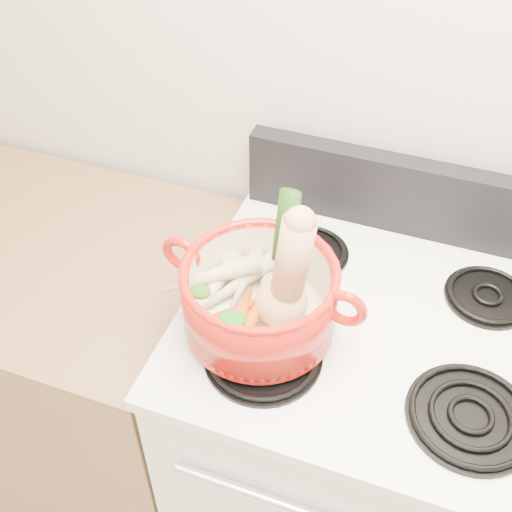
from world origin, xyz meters
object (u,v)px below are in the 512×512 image
(stove_body, at_px, (354,450))
(squash, at_px, (282,272))
(leek, at_px, (283,252))
(dutch_oven, at_px, (260,298))

(stove_body, height_order, squash, squash)
(squash, xyz_separation_m, leek, (-0.01, 0.05, 0.00))
(stove_body, relative_size, squash, 3.65)
(stove_body, bearing_deg, squash, -151.72)
(stove_body, relative_size, dutch_oven, 3.19)
(stove_body, relative_size, leek, 3.56)
(stove_body, height_order, leek, leek)
(stove_body, distance_m, leek, 0.70)
(squash, relative_size, leek, 0.97)
(stove_body, bearing_deg, leek, -165.35)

